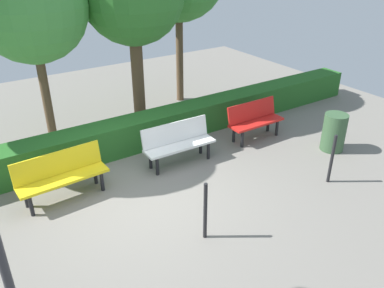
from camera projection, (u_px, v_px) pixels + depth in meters
name	position (u px, v px, depth m)	size (l,w,h in m)	color
ground_plane	(143.00, 194.00, 7.30)	(16.54, 16.54, 0.00)	gray
bench_red	(254.00, 119.00, 9.18)	(1.37, 0.47, 0.86)	red
bench_white	(178.00, 142.00, 8.14)	(1.53, 0.50, 0.86)	white
bench_yellow	(61.00, 174.00, 7.02)	(1.61, 0.53, 0.86)	yellow
hedge_row	(148.00, 130.00, 8.95)	(12.54, 0.64, 0.70)	#266023
tree_far	(30.00, 6.00, 8.11)	(2.39, 2.39, 4.17)	brown
railing_post_near	(332.00, 159.00, 7.45)	(0.06, 0.06, 1.00)	black
railing_post_mid	(205.00, 211.00, 6.02)	(0.06, 0.06, 1.00)	black
trash_bin	(334.00, 132.00, 8.68)	(0.50, 0.50, 0.84)	#385938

